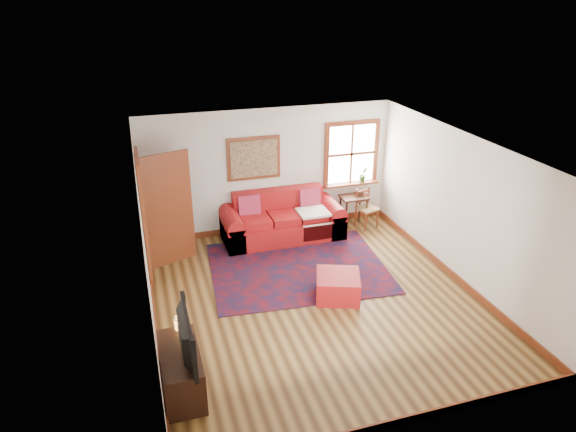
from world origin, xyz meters
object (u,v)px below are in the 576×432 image
object	(u,v)px
red_leather_sofa	(282,223)
side_table	(354,202)
red_ottoman	(338,286)
ladder_back_chair	(366,206)
media_cabinet	(181,371)

from	to	relation	value
red_leather_sofa	side_table	distance (m)	1.58
red_ottoman	side_table	world-z (taller)	side_table
red_leather_sofa	ladder_back_chair	size ratio (longest dim) A/B	2.86
red_ottoman	media_cabinet	distance (m)	2.97
red_leather_sofa	media_cabinet	bearing A→B (deg)	-122.71
red_ottoman	ladder_back_chair	world-z (taller)	ladder_back_chair
red_ottoman	ladder_back_chair	distance (m)	2.82
red_ottoman	media_cabinet	world-z (taller)	media_cabinet
ladder_back_chair	side_table	bearing A→B (deg)	158.77
red_leather_sofa	ladder_back_chair	distance (m)	1.80
red_leather_sofa	red_ottoman	bearing A→B (deg)	-84.29
red_leather_sofa	ladder_back_chair	world-z (taller)	red_leather_sofa
red_leather_sofa	ladder_back_chair	xyz separation A→B (m)	(1.79, -0.01, 0.13)
ladder_back_chair	media_cabinet	distance (m)	5.60
media_cabinet	side_table	bearing A→B (deg)	43.92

